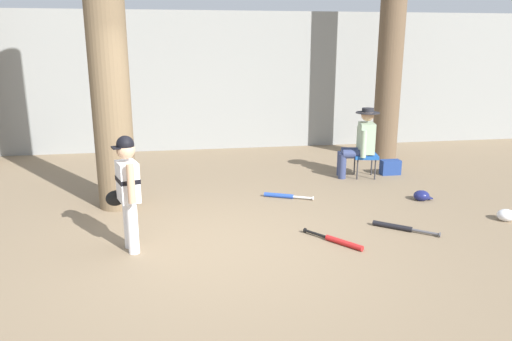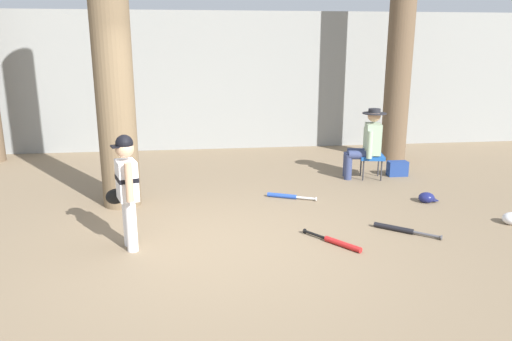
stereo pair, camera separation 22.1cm
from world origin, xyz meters
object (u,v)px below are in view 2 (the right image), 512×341
Objects in this scene: folding_stool at (372,158)px; batting_helmet_white at (512,219)px; tree_near_player at (111,42)px; batting_helmet_navy at (427,198)px; bat_red_barrel at (338,243)px; tree_behind_spectator at (402,21)px; bat_black_composite at (399,229)px; seated_spectator at (367,142)px; bat_blue_youth at (286,196)px; handbag_beside_stool at (397,169)px; young_ballplayer at (126,185)px.

batting_helmet_white is at bearing -66.06° from folding_stool.
tree_near_player is 19.25× the size of batting_helmet_navy.
bat_red_barrel is 2.49× the size of batting_helmet_navy.
bat_black_composite is (-1.48, -3.79, -2.63)m from tree_behind_spectator.
seated_spectator is 1.92m from bat_blue_youth.
batting_helmet_white is at bearing -64.29° from seated_spectator.
batting_helmet_navy is (-0.16, -1.46, -0.06)m from handbag_beside_stool.
bat_blue_youth is at bearing 152.31° from batting_helmet_white.
folding_stool is 1.38× the size of handbag_beside_stool.
bat_black_composite is 2.43× the size of batting_helmet_white.
young_ballplayer is 1.90× the size of bat_red_barrel.
bat_blue_youth is at bearing 36.84° from young_ballplayer.
bat_blue_youth is (2.39, -0.02, -2.24)m from tree_near_player.
tree_behind_spectator is at bearing 68.70° from bat_black_composite.
young_ballplayer is at bearing -143.16° from bat_blue_youth.
batting_helmet_navy is at bearing 124.91° from batting_helmet_white.
batting_helmet_navy is (0.36, -1.36, -0.30)m from folding_stool.
tree_near_player reaches higher than batting_helmet_navy.
bat_blue_youth is (-1.65, -0.92, -0.33)m from folding_stool.
bat_blue_youth is (-1.56, -0.94, -0.61)m from seated_spectator.
batting_helmet_navy is at bearing -96.43° from handbag_beside_stool.
tree_behind_spectator is 8.75× the size of bat_red_barrel.
tree_near_player is 5.14m from handbag_beside_stool.
folding_stool is 1.71× the size of batting_helmet_navy.
batting_helmet_navy is at bearing 15.38° from young_ballplayer.
bat_red_barrel and bat_black_composite have the same top height.
young_ballplayer is at bearing -79.32° from tree_near_player.
seated_spectator is at bearing 168.73° from folding_stool.
bat_blue_youth is 3.04m from batting_helmet_white.
folding_stool is at bearing -124.85° from tree_behind_spectator.
batting_helmet_navy is (0.87, 1.05, 0.03)m from bat_black_composite.
batting_helmet_navy is at bearing -75.31° from folding_stool.
young_ballplayer is 5.02m from handbag_beside_stool.
folding_stool is 0.70× the size of bat_black_composite.
batting_helmet_white is (2.41, 0.39, 0.04)m from bat_red_barrel.
bat_black_composite is 1.87m from bat_blue_youth.
seated_spectator is at bearing 31.09° from bat_blue_youth.
handbag_beside_stool reaches higher than bat_red_barrel.
tree_near_player is at bearing 179.50° from bat_blue_youth.
young_ballplayer is 2.77× the size of folding_stool.
batting_helmet_navy is at bearing -71.80° from seated_spectator.
batting_helmet_white is at bearing -55.09° from batting_helmet_navy.
tree_near_player is 4.37m from seated_spectator.
tree_near_player is 4.56m from folding_stool.
tree_near_player is 5.72m from batting_helmet_white.
seated_spectator is at bearing -172.75° from handbag_beside_stool.
tree_behind_spectator is (5.00, 2.28, 0.40)m from tree_near_player.
tree_near_player is 11.25× the size of folding_stool.
handbag_beside_stool is 1.47m from batting_helmet_navy.
bat_blue_youth is 2.55× the size of batting_helmet_white.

